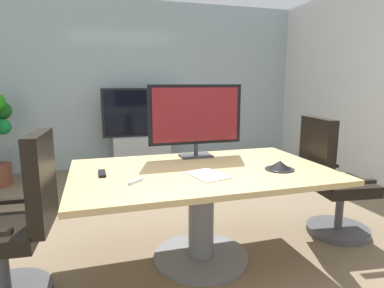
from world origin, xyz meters
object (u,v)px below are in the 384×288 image
object	(u,v)px
office_chair_left	(16,233)
conference_phone	(280,166)
conference_table	(201,192)
wall_display_unit	(142,143)
office_chair_right	(332,187)
tv_monitor	(196,117)
remote_control	(102,173)

from	to	relation	value
office_chair_left	conference_phone	size ratio (longest dim) A/B	4.95
conference_table	wall_display_unit	world-z (taller)	wall_display_unit
office_chair_right	tv_monitor	xyz separation A→B (m)	(-1.19, 0.36, 0.64)
office_chair_right	tv_monitor	bearing A→B (deg)	80.19
conference_phone	office_chair_left	bearing A→B (deg)	178.50
conference_table	wall_display_unit	size ratio (longest dim) A/B	1.48
office_chair_right	conference_phone	distance (m)	0.82
tv_monitor	conference_phone	distance (m)	0.84
office_chair_right	remote_control	size ratio (longest dim) A/B	6.41
conference_phone	remote_control	distance (m)	1.32
conference_phone	office_chair_right	bearing A→B (deg)	19.53
tv_monitor	wall_display_unit	world-z (taller)	tv_monitor
remote_control	office_chair_right	bearing A→B (deg)	-1.13
office_chair_right	remote_control	world-z (taller)	office_chair_right
conference_phone	remote_control	size ratio (longest dim) A/B	1.29
conference_table	office_chair_left	bearing A→B (deg)	-173.78
conference_phone	remote_control	bearing A→B (deg)	169.25
conference_table	remote_control	bearing A→B (deg)	175.38
tv_monitor	office_chair_left	bearing A→B (deg)	-157.42
office_chair_right	tv_monitor	world-z (taller)	tv_monitor
conference_table	tv_monitor	world-z (taller)	tv_monitor
office_chair_right	tv_monitor	size ratio (longest dim) A/B	1.30
conference_table	tv_monitor	bearing A→B (deg)	78.55
conference_table	wall_display_unit	distance (m)	2.88
office_chair_right	wall_display_unit	bearing A→B (deg)	32.59
office_chair_left	remote_control	xyz separation A→B (m)	(0.54, 0.20, 0.29)
tv_monitor	conference_phone	bearing A→B (deg)	-52.12
wall_display_unit	tv_monitor	bearing A→B (deg)	-86.52
office_chair_left	wall_display_unit	distance (m)	3.25
tv_monitor	wall_display_unit	size ratio (longest dim) A/B	0.64
office_chair_right	tv_monitor	distance (m)	1.40
remote_control	conference_phone	bearing A→B (deg)	-12.04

